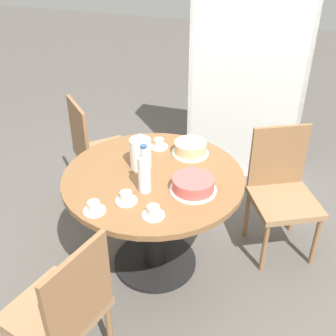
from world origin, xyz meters
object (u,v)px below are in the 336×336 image
(bookshelf, at_px, (247,77))
(cake_second, at_px, (190,148))
(chair_b, at_px, (63,310))
(cup_a, at_px, (126,198))
(cup_d, at_px, (153,212))
(cup_b, at_px, (94,208))
(coffee_pot, at_px, (141,152))
(water_bottle, at_px, (144,173))
(chair_a, at_px, (98,150))
(cup_c, at_px, (159,144))
(chair_c, at_px, (282,190))
(cake_main, at_px, (193,185))

(bookshelf, xyz_separation_m, cake_second, (-0.18, -1.09, -0.12))
(chair_b, relative_size, cup_a, 7.28)
(bookshelf, distance_m, cup_d, 1.79)
(cup_a, xyz_separation_m, cup_b, (-0.13, -0.14, 0.00))
(chair_b, height_order, cup_d, chair_b)
(chair_b, xyz_separation_m, coffee_pot, (0.04, 0.95, 0.36))
(water_bottle, distance_m, cup_b, 0.34)
(water_bottle, bearing_deg, chair_b, -102.56)
(water_bottle, bearing_deg, cup_d, -58.32)
(chair_b, xyz_separation_m, water_bottle, (0.16, 0.71, 0.38))
(chair_b, distance_m, cake_second, 1.27)
(cup_b, bearing_deg, cup_d, 11.46)
(chair_a, xyz_separation_m, water_bottle, (0.69, -0.74, 0.38))
(chair_b, height_order, cup_a, chair_b)
(chair_a, xyz_separation_m, chair_b, (0.53, -1.45, 0.00))
(cup_b, relative_size, cup_c, 1.00)
(cake_second, bearing_deg, chair_b, -103.76)
(cake_second, bearing_deg, chair_c, 13.62)
(cup_b, height_order, cup_c, same)
(coffee_pot, relative_size, cup_d, 1.88)
(chair_a, relative_size, cup_c, 7.28)
(cup_a, distance_m, cup_b, 0.19)
(cup_b, xyz_separation_m, cup_d, (0.31, 0.06, 0.00))
(chair_c, relative_size, cup_c, 7.28)
(cup_c, bearing_deg, chair_b, -93.24)
(chair_b, bearing_deg, coffee_pot, -168.75)
(chair_c, bearing_deg, bookshelf, 87.31)
(cup_d, bearing_deg, coffee_pot, 118.80)
(chair_c, bearing_deg, cup_d, -154.35)
(bookshelf, distance_m, cake_second, 1.11)
(coffee_pot, distance_m, cup_b, 0.51)
(bookshelf, bearing_deg, cake_main, 88.10)
(chair_a, distance_m, cup_b, 1.16)
(coffee_pot, bearing_deg, cup_a, -81.42)
(cake_second, xyz_separation_m, cup_b, (-0.32, -0.75, -0.02))
(chair_a, bearing_deg, coffee_pot, -176.95)
(chair_c, bearing_deg, cup_c, 161.26)
(water_bottle, height_order, cake_main, water_bottle)
(water_bottle, bearing_deg, coffee_pot, 116.20)
(cake_second, bearing_deg, water_bottle, -105.51)
(cup_d, bearing_deg, chair_a, 130.90)
(bookshelf, relative_size, cup_d, 15.04)
(chair_a, relative_size, cup_d, 7.28)
(chair_b, relative_size, cup_d, 7.28)
(cup_a, bearing_deg, chair_b, -99.56)
(cake_main, xyz_separation_m, cup_a, (-0.32, -0.21, -0.02))
(chair_b, relative_size, cup_b, 7.28)
(chair_b, xyz_separation_m, bookshelf, (0.47, 2.29, 0.42))
(coffee_pot, xyz_separation_m, cup_c, (0.03, 0.27, -0.08))
(chair_b, xyz_separation_m, chair_c, (0.91, 1.35, 0.00))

